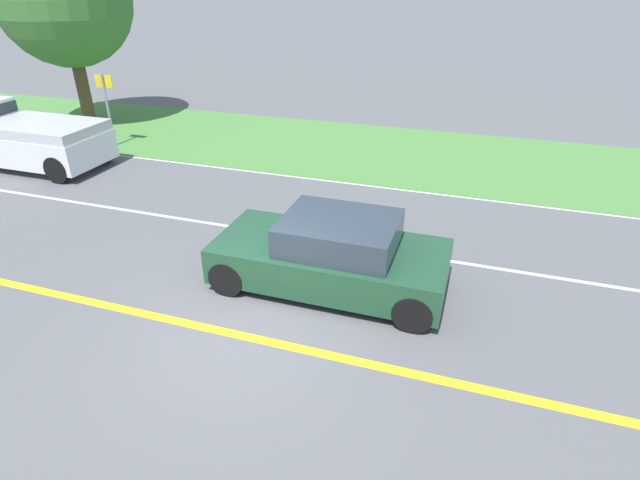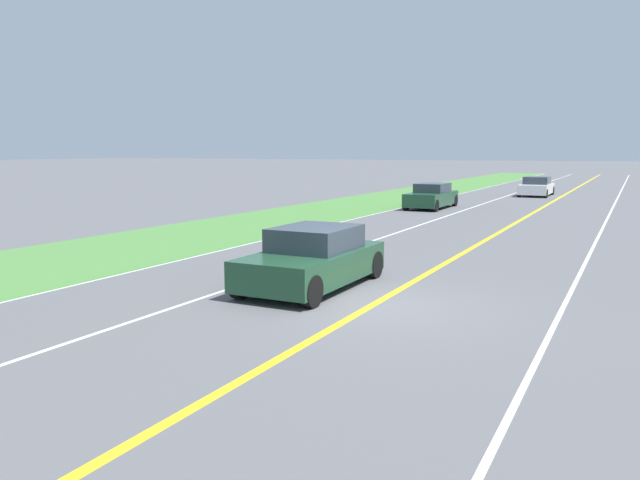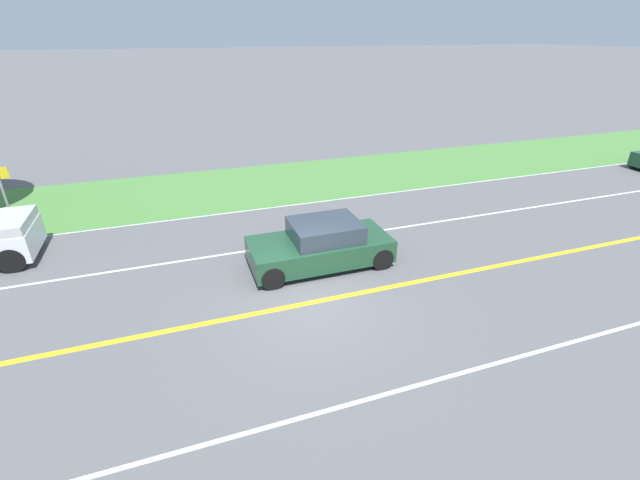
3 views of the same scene
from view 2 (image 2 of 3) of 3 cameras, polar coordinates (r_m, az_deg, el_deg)
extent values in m
plane|color=#5B5B5E|center=(12.92, 4.92, -5.90)|extent=(400.00, 400.00, 0.00)
cube|color=yellow|center=(12.91, 4.92, -5.89)|extent=(0.18, 160.00, 0.01)
cube|color=white|center=(16.78, -17.84, -2.98)|extent=(0.14, 160.00, 0.01)
cube|color=white|center=(14.56, -7.98, -4.33)|extent=(0.10, 160.00, 0.01)
cube|color=white|center=(12.09, 20.60, -7.37)|extent=(0.10, 160.00, 0.01)
cube|color=#4C843D|center=(18.99, -24.28, -2.02)|extent=(6.00, 160.00, 0.03)
cube|color=#1E472D|center=(14.36, -0.72, -2.31)|extent=(1.90, 4.22, 0.68)
cube|color=#2D3842|center=(14.41, -0.41, 0.18)|extent=(1.63, 2.02, 0.54)
cylinder|color=black|center=(13.43, -7.33, -3.94)|extent=(0.22, 0.67, 0.67)
cylinder|color=black|center=(16.25, -0.65, -1.76)|extent=(0.22, 0.67, 0.67)
cylinder|color=black|center=(12.55, -0.81, -4.72)|extent=(0.22, 0.67, 0.67)
cylinder|color=black|center=(15.54, 4.98, -2.25)|extent=(0.22, 0.67, 0.67)
ellipsoid|color=#D1B784|center=(15.20, -4.39, -1.96)|extent=(0.40, 0.67, 0.25)
cylinder|color=#D1B784|center=(15.06, -4.83, -3.21)|extent=(0.07, 0.07, 0.34)
cylinder|color=#D1B784|center=(15.49, -4.45, -2.89)|extent=(0.07, 0.07, 0.34)
cylinder|color=#D1B784|center=(15.03, -4.30, -3.23)|extent=(0.07, 0.07, 0.34)
cylinder|color=#D1B784|center=(15.45, -3.94, -2.91)|extent=(0.07, 0.07, 0.34)
cylinder|color=#D1B784|center=(14.92, -4.62, -1.76)|extent=(0.18, 0.21, 0.17)
sphere|color=#D1B784|center=(14.81, -4.72, -1.60)|extent=(0.27, 0.27, 0.22)
ellipsoid|color=#331E14|center=(14.67, -4.85, -1.76)|extent=(0.12, 0.13, 0.08)
cone|color=tan|center=(14.82, -4.94, -1.28)|extent=(0.09, 0.09, 0.10)
cone|color=tan|center=(14.79, -4.49, -1.29)|extent=(0.09, 0.09, 0.10)
cylinder|color=#D1B784|center=(15.60, -4.05, -1.56)|extent=(0.12, 0.24, 0.24)
cube|color=#1E472D|center=(34.92, 10.14, 3.74)|extent=(1.78, 4.60, 0.70)
cube|color=#2D3842|center=(35.06, 10.25, 4.73)|extent=(1.53, 2.21, 0.49)
cylinder|color=black|center=(33.40, 7.86, 3.24)|extent=(0.22, 0.64, 0.64)
cylinder|color=black|center=(36.97, 9.79, 3.67)|extent=(0.22, 0.64, 0.64)
cylinder|color=black|center=(32.91, 10.51, 3.11)|extent=(0.22, 0.64, 0.64)
cylinder|color=black|center=(36.53, 12.20, 3.55)|extent=(0.22, 0.64, 0.64)
cube|color=white|center=(46.45, 19.17, 4.44)|extent=(1.90, 4.36, 0.66)
cube|color=#2D3842|center=(46.59, 19.23, 5.17)|extent=(1.63, 2.09, 0.52)
cylinder|color=black|center=(44.83, 17.74, 4.14)|extent=(0.22, 0.61, 0.61)
cylinder|color=black|center=(48.34, 18.44, 4.38)|extent=(0.22, 0.61, 0.61)
cylinder|color=black|center=(44.58, 19.93, 4.02)|extent=(0.22, 0.61, 0.61)
cylinder|color=black|center=(48.11, 20.47, 4.26)|extent=(0.22, 0.61, 0.61)
camera|label=1|loc=(14.99, 31.67, 14.89)|focal=28.00mm
camera|label=3|loc=(10.27, 55.73, 23.65)|focal=24.00mm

